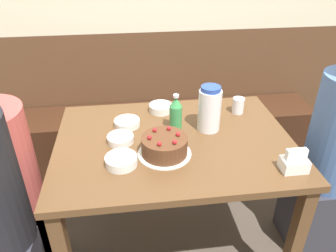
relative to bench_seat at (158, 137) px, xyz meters
name	(u,v)px	position (x,y,z in m)	size (l,w,h in m)	color
ground_plane	(173,242)	(0.00, -0.83, -0.23)	(12.00, 12.00, 0.00)	#4C4238
bench_seat	(158,137)	(0.00, 0.00, 0.00)	(2.39, 0.38, 0.45)	#381E11
dining_table	(174,157)	(0.00, -0.83, 0.41)	(1.15, 0.84, 0.74)	brown
birthday_cake	(164,146)	(-0.06, -0.94, 0.56)	(0.25, 0.25, 0.11)	white
water_pitcher	(209,109)	(0.19, -0.75, 0.63)	(0.11, 0.11, 0.24)	white
soju_bottle	(176,113)	(0.02, -0.73, 0.61)	(0.06, 0.06, 0.20)	#388E4C
napkin_holder	(294,162)	(0.47, -1.13, 0.55)	(0.11, 0.08, 0.11)	white
bowl_soup_white	(121,161)	(-0.26, -1.00, 0.54)	(0.14, 0.14, 0.04)	white
bowl_rice_small	(161,108)	(-0.03, -0.53, 0.54)	(0.13, 0.13, 0.04)	white
bowl_side_dish	(127,123)	(-0.23, -0.66, 0.53)	(0.13, 0.13, 0.03)	white
bowl_sauce_shallow	(120,139)	(-0.26, -0.82, 0.53)	(0.13, 0.13, 0.03)	white
glass_water_tall	(238,105)	(0.39, -0.60, 0.56)	(0.06, 0.06, 0.09)	silver
person_teal_shirt	(2,189)	(-0.84, -0.88, 0.34)	(0.36, 0.36, 1.16)	#33333D
person_grey_tee	(334,157)	(0.84, -0.89, 0.38)	(0.34, 0.31, 1.26)	#33333D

